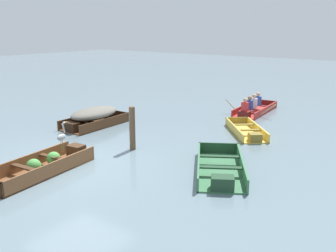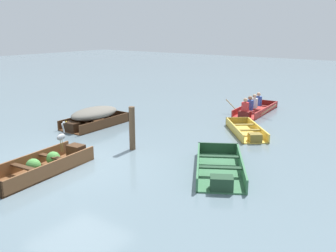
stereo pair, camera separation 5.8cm
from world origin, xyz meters
The scene contains 8 objects.
ground_plane centered at (0.00, 0.00, 0.00)m, with size 80.00×80.00×0.00m, color slate.
dinghy_wooden_brown_foreground centered at (-0.25, -0.85, 0.17)m, with size 1.35×3.18×0.44m.
skiff_dark_varnish_near_moored centered at (-2.72, 3.28, 0.43)m, with size 1.28×2.69×0.74m.
skiff_yellow_mid_moored centered at (2.67, 5.73, 0.11)m, with size 2.37×2.55×0.32m.
skiff_green_far_moored centered at (3.70, 1.82, 0.13)m, with size 2.51×3.09×0.37m.
rowboat_red_with_crew centered at (1.45, 9.15, 0.22)m, with size 2.31×3.21×0.88m.
heron_on_dinghy centered at (-0.09, -0.33, 0.90)m, with size 0.21×0.46×0.84m.
mooring_post centered at (0.45, 1.98, 0.70)m, with size 0.19×0.19×1.40m, color brown.
Camera 2 is at (8.12, -6.55, 3.81)m, focal length 40.00 mm.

